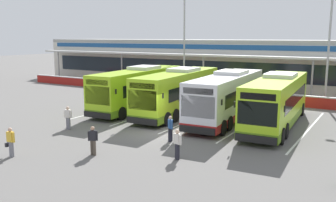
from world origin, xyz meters
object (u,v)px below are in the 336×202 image
(pedestrian_with_handbag, at_px, (11,141))
(pedestrian_child, at_px, (93,140))
(coach_bus_left_centre, at_px, (179,92))
(pedestrian_approaching_bus, at_px, (170,128))
(coach_bus_centre, at_px, (227,97))
(coach_bus_right_centre, at_px, (277,102))
(pedestrian_in_dark_coat, at_px, (177,143))
(lamp_post_centre, at_px, (329,38))
(coach_bus_leftmost, at_px, (139,89))
(lamp_post_west, at_px, (184,38))
(pedestrian_near_bin, at_px, (68,117))

(pedestrian_with_handbag, relative_size, pedestrian_child, 1.00)
(coach_bus_left_centre, distance_m, pedestrian_approaching_bus, 8.66)
(coach_bus_centre, relative_size, pedestrian_approaching_bus, 7.59)
(pedestrian_with_handbag, relative_size, pedestrian_approaching_bus, 1.00)
(coach_bus_right_centre, relative_size, pedestrian_child, 7.59)
(coach_bus_right_centre, distance_m, pedestrian_in_dark_coat, 10.45)
(coach_bus_centre, relative_size, pedestrian_with_handbag, 7.59)
(coach_bus_centre, relative_size, lamp_post_centre, 1.12)
(coach_bus_leftmost, distance_m, pedestrian_approaching_bus, 10.97)
(coach_bus_left_centre, relative_size, pedestrian_approaching_bus, 7.59)
(coach_bus_leftmost, bearing_deg, coach_bus_right_centre, -1.00)
(pedestrian_with_handbag, bearing_deg, pedestrian_in_dark_coat, 28.51)
(pedestrian_with_handbag, height_order, pedestrian_child, same)
(pedestrian_child, bearing_deg, coach_bus_centre, 76.13)
(coach_bus_centre, distance_m, pedestrian_with_handbag, 15.95)
(lamp_post_west, height_order, lamp_post_centre, same)
(pedestrian_near_bin, bearing_deg, pedestrian_in_dark_coat, -9.17)
(pedestrian_child, bearing_deg, coach_bus_leftmost, 114.65)
(pedestrian_child, height_order, lamp_post_west, lamp_post_west)
(coach_bus_right_centre, height_order, pedestrian_approaching_bus, coach_bus_right_centre)
(coach_bus_left_centre, height_order, coach_bus_centre, same)
(coach_bus_centre, distance_m, pedestrian_in_dark_coat, 10.32)
(coach_bus_leftmost, height_order, pedestrian_with_handbag, coach_bus_leftmost)
(lamp_post_west, relative_size, lamp_post_centre, 1.00)
(coach_bus_centre, height_order, pedestrian_with_handbag, coach_bus_centre)
(lamp_post_centre, bearing_deg, coach_bus_centre, -119.08)
(pedestrian_in_dark_coat, bearing_deg, coach_bus_leftmost, 133.68)
(pedestrian_child, distance_m, lamp_post_centre, 24.48)
(coach_bus_left_centre, xyz_separation_m, lamp_post_west, (-5.53, 11.02, 4.50))
(coach_bus_right_centre, height_order, pedestrian_with_handbag, coach_bus_right_centre)
(pedestrian_child, height_order, pedestrian_approaching_bus, same)
(pedestrian_child, relative_size, pedestrian_approaching_bus, 1.00)
(coach_bus_right_centre, relative_size, lamp_post_west, 1.12)
(pedestrian_child, height_order, lamp_post_centre, lamp_post_centre)
(pedestrian_in_dark_coat, bearing_deg, coach_bus_right_centre, 75.86)
(coach_bus_leftmost, xyz_separation_m, lamp_post_centre, (14.22, 10.13, 4.50))
(pedestrian_with_handbag, bearing_deg, coach_bus_left_centre, 81.73)
(pedestrian_with_handbag, bearing_deg, coach_bus_right_centre, 53.99)
(pedestrian_child, distance_m, pedestrian_near_bin, 6.40)
(pedestrian_near_bin, bearing_deg, pedestrian_approaching_bus, 8.15)
(coach_bus_leftmost, relative_size, lamp_post_centre, 1.12)
(coach_bus_left_centre, xyz_separation_m, pedestrian_in_dark_coat, (5.78, -10.42, -0.91))
(pedestrian_in_dark_coat, distance_m, pedestrian_approaching_bus, 3.35)
(pedestrian_in_dark_coat, distance_m, pedestrian_near_bin, 9.85)
(pedestrian_with_handbag, bearing_deg, lamp_post_centre, 63.57)
(coach_bus_left_centre, xyz_separation_m, pedestrian_child, (1.50, -12.23, -0.91))
(pedestrian_approaching_bus, bearing_deg, lamp_post_west, 116.34)
(pedestrian_in_dark_coat, height_order, lamp_post_west, lamp_post_west)
(pedestrian_approaching_bus, height_order, lamp_post_west, lamp_post_west)
(coach_bus_left_centre, height_order, lamp_post_centre, lamp_post_centre)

